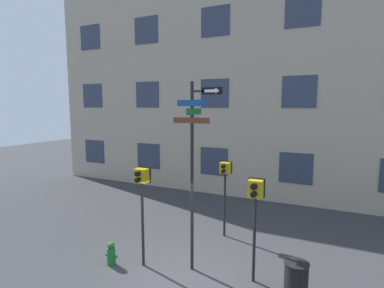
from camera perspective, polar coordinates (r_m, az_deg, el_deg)
The scene contains 8 objects.
ground_plane at distance 8.70m, azimuth -2.20°, elevation -24.28°, with size 60.00×60.00×0.00m, color #38383A.
building_facade at distance 15.06m, azimuth 12.25°, elevation 16.08°, with size 24.00×0.63×13.81m.
street_sign_pole at distance 8.00m, azimuth 0.35°, elevation -3.14°, with size 1.36×0.90×5.19m.
pedestrian_signal_left at distance 8.53m, azimuth -9.54°, elevation -8.40°, with size 0.42×0.40×2.86m.
pedestrian_signal_right at distance 7.84m, azimuth 11.95°, elevation -10.52°, with size 0.41×0.40×2.73m.
pedestrian_signal_across at distance 10.42m, azimuth 6.30°, elevation -6.39°, with size 0.41×0.40×2.66m.
fire_hydrant at distance 9.44m, azimuth -15.13°, elevation -19.59°, with size 0.40×0.24×0.68m.
trash_bin at distance 8.07m, azimuth 19.18°, elevation -23.50°, with size 0.58×0.58×0.94m.
Camera 1 is at (3.44, -6.57, 4.55)m, focal length 28.00 mm.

